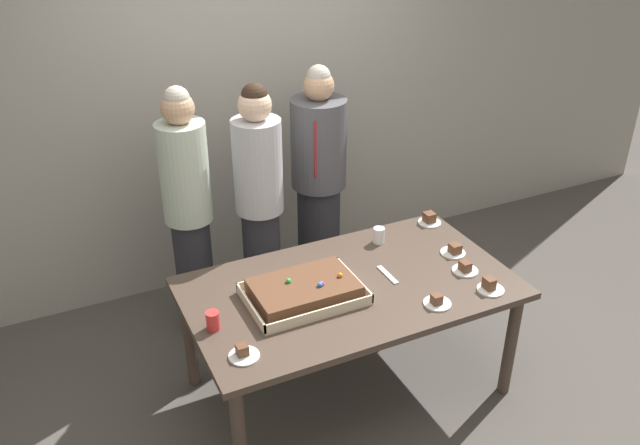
# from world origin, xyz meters

# --- Properties ---
(ground_plane) EXTENTS (12.00, 12.00, 0.00)m
(ground_plane) POSITION_xyz_m (0.00, 0.00, 0.00)
(ground_plane) COLOR #4C4742
(interior_back_panel) EXTENTS (8.00, 0.12, 3.00)m
(interior_back_panel) POSITION_xyz_m (0.00, 1.60, 1.50)
(interior_back_panel) COLOR #9E998E
(interior_back_panel) RESTS_ON ground_plane
(party_table) EXTENTS (1.82, 1.04, 0.74)m
(party_table) POSITION_xyz_m (0.00, 0.00, 0.66)
(party_table) COLOR #47382D
(party_table) RESTS_ON ground_plane
(sheet_cake) EXTENTS (0.62, 0.42, 0.12)m
(sheet_cake) POSITION_xyz_m (-0.28, -0.01, 0.79)
(sheet_cake) COLOR beige
(sheet_cake) RESTS_ON party_table
(plated_slice_near_left) EXTENTS (0.15, 0.15, 0.07)m
(plated_slice_near_left) POSITION_xyz_m (0.80, 0.41, 0.76)
(plated_slice_near_left) COLOR white
(plated_slice_near_left) RESTS_ON party_table
(plated_slice_near_right) EXTENTS (0.15, 0.15, 0.07)m
(plated_slice_near_right) POSITION_xyz_m (0.66, -0.16, 0.76)
(plated_slice_near_right) COLOR white
(plated_slice_near_right) RESTS_ON party_table
(plated_slice_far_left) EXTENTS (0.15, 0.15, 0.08)m
(plated_slice_far_left) POSITION_xyz_m (0.67, -0.37, 0.76)
(plated_slice_far_left) COLOR white
(plated_slice_far_left) RESTS_ON party_table
(plated_slice_far_right) EXTENTS (0.15, 0.15, 0.06)m
(plated_slice_far_right) POSITION_xyz_m (0.33, -0.36, 0.76)
(plated_slice_far_right) COLOR white
(plated_slice_far_right) RESTS_ON party_table
(plated_slice_center_front) EXTENTS (0.15, 0.15, 0.07)m
(plated_slice_center_front) POSITION_xyz_m (0.72, 0.03, 0.76)
(plated_slice_center_front) COLOR white
(plated_slice_center_front) RESTS_ON party_table
(plated_slice_center_back) EXTENTS (0.15, 0.15, 0.06)m
(plated_slice_center_back) POSITION_xyz_m (-0.74, -0.31, 0.76)
(plated_slice_center_back) COLOR white
(plated_slice_center_back) RESTS_ON party_table
(drink_cup_nearest) EXTENTS (0.07, 0.07, 0.10)m
(drink_cup_nearest) POSITION_xyz_m (-0.80, -0.05, 0.79)
(drink_cup_nearest) COLOR red
(drink_cup_nearest) RESTS_ON party_table
(drink_cup_middle) EXTENTS (0.07, 0.07, 0.10)m
(drink_cup_middle) POSITION_xyz_m (0.38, 0.34, 0.79)
(drink_cup_middle) COLOR white
(drink_cup_middle) RESTS_ON party_table
(cake_server_utensil) EXTENTS (0.03, 0.20, 0.01)m
(cake_server_utensil) POSITION_xyz_m (0.24, -0.01, 0.74)
(cake_server_utensil) COLOR silver
(cake_server_utensil) RESTS_ON party_table
(person_serving_front) EXTENTS (0.30, 0.30, 1.69)m
(person_serving_front) POSITION_xyz_m (-0.21, 0.83, 0.89)
(person_serving_front) COLOR #28282D
(person_serving_front) RESTS_ON ground_plane
(person_green_shirt_behind) EXTENTS (0.38, 0.38, 1.68)m
(person_green_shirt_behind) POSITION_xyz_m (0.30, 1.04, 0.86)
(person_green_shirt_behind) COLOR #28282D
(person_green_shirt_behind) RESTS_ON ground_plane
(person_striped_tie_right) EXTENTS (0.30, 0.30, 1.69)m
(person_striped_tie_right) POSITION_xyz_m (-0.63, 0.96, 0.89)
(person_striped_tie_right) COLOR #28282D
(person_striped_tie_right) RESTS_ON ground_plane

